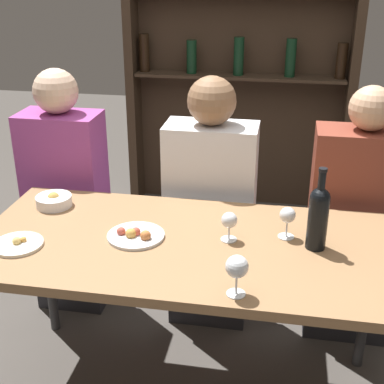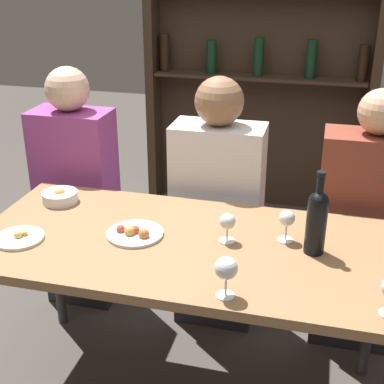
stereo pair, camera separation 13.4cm
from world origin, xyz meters
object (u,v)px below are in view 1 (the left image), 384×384
object	(u,v)px
seated_person_center	(210,213)
snack_bowl	(54,201)
wine_glass_2	(287,217)
wine_glass_3	(237,268)
food_plate_0	(136,235)
seated_person_left	(67,200)
seated_person_right	(355,227)
wine_bottle	(318,215)
food_plate_1	(18,244)
wine_glass_1	(229,221)

from	to	relation	value
seated_person_center	snack_bowl	bearing A→B (deg)	-149.41
wine_glass_2	wine_glass_3	bearing A→B (deg)	-110.02
seated_person_center	wine_glass_2	bearing A→B (deg)	-52.75
food_plate_0	snack_bowl	distance (m)	0.46
wine_glass_2	food_plate_0	xyz separation A→B (m)	(-0.55, -0.10, -0.07)
seated_person_left	seated_person_right	size ratio (longest dim) A/B	1.02
wine_glass_3	seated_person_center	size ratio (longest dim) A/B	0.11
wine_bottle	food_plate_1	xyz separation A→B (m)	(-1.05, -0.18, -0.12)
food_plate_1	seated_person_right	size ratio (longest dim) A/B	0.15
wine_glass_1	wine_glass_2	xyz separation A→B (m)	(0.21, 0.06, 0.01)
wine_glass_1	food_plate_1	world-z (taller)	wine_glass_1
seated_person_left	seated_person_center	distance (m)	0.71
wine_bottle	seated_person_center	bearing A→B (deg)	131.17
wine_bottle	seated_person_center	world-z (taller)	seated_person_center
food_plate_1	seated_person_center	world-z (taller)	seated_person_center
wine_glass_2	seated_person_right	world-z (taller)	seated_person_right
seated_person_right	wine_glass_2	bearing A→B (deg)	-124.24
seated_person_center	wine_glass_3	bearing A→B (deg)	-76.56
wine_bottle	seated_person_left	xyz separation A→B (m)	(-1.17, 0.52, -0.28)
seated_person_center	seated_person_right	distance (m)	0.66
wine_bottle	food_plate_0	distance (m)	0.66
food_plate_0	seated_person_center	bearing A→B (deg)	70.58
wine_glass_3	food_plate_1	distance (m)	0.83
seated_person_center	seated_person_right	world-z (taller)	seated_person_center
wine_bottle	snack_bowl	bearing A→B (deg)	171.36
wine_glass_2	seated_person_center	xyz separation A→B (m)	(-0.35, 0.46, -0.24)
food_plate_0	seated_person_center	distance (m)	0.62
wine_glass_1	seated_person_left	xyz separation A→B (m)	(-0.86, 0.52, -0.22)
wine_glass_1	wine_glass_3	bearing A→B (deg)	-79.75
wine_glass_3	seated_person_right	size ratio (longest dim) A/B	0.11
snack_bowl	wine_glass_3	bearing A→B (deg)	-31.68
food_plate_1	snack_bowl	distance (m)	0.34
wine_glass_3	wine_glass_2	bearing A→B (deg)	69.98
wine_glass_1	seated_person_right	distance (m)	0.77
wine_glass_1	snack_bowl	xyz separation A→B (m)	(-0.75, 0.16, -0.05)
wine_bottle	wine_glass_2	size ratio (longest dim) A/B	2.51
wine_glass_2	snack_bowl	distance (m)	0.96
wine_glass_2	snack_bowl	size ratio (longest dim) A/B	0.82
wine_glass_1	wine_glass_3	world-z (taller)	wine_glass_3
wine_glass_2	food_plate_0	world-z (taller)	wine_glass_2
wine_glass_2	seated_person_center	bearing A→B (deg)	127.25
wine_bottle	wine_glass_1	xyz separation A→B (m)	(-0.31, 0.00, -0.05)
snack_bowl	seated_person_left	bearing A→B (deg)	106.50
wine_glass_3	seated_person_left	xyz separation A→B (m)	(-0.92, 0.86, -0.24)
wine_glass_2	seated_person_left	size ratio (longest dim) A/B	0.10
wine_bottle	seated_person_center	xyz separation A→B (m)	(-0.45, 0.52, -0.28)
food_plate_0	food_plate_1	distance (m)	0.42
wine_bottle	seated_person_center	size ratio (longest dim) A/B	0.25
wine_bottle	wine_glass_1	size ratio (longest dim) A/B	2.74
wine_bottle	food_plate_1	bearing A→B (deg)	-170.44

